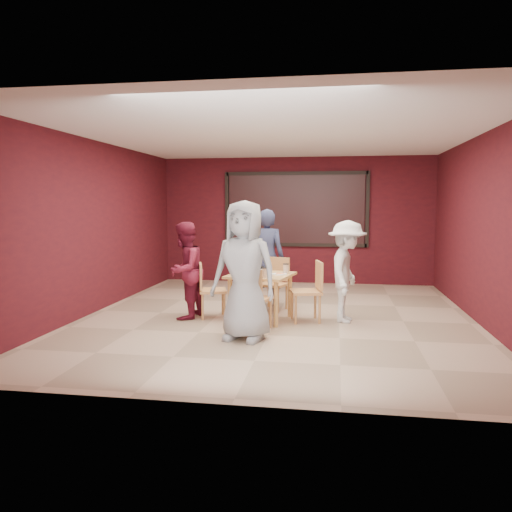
% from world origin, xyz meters
% --- Properties ---
extents(floor, '(7.00, 7.00, 0.00)m').
position_xyz_m(floor, '(0.00, 0.00, 0.00)').
color(floor, tan).
rests_on(floor, ground).
extents(window_blinds, '(3.00, 0.02, 1.50)m').
position_xyz_m(window_blinds, '(0.00, 3.45, 1.65)').
color(window_blinds, black).
extents(dining_table, '(1.05, 1.05, 0.86)m').
position_xyz_m(dining_table, '(-0.23, -0.24, 0.63)').
color(dining_table, tan).
rests_on(dining_table, floor).
extents(chair_front, '(0.54, 0.54, 0.89)m').
position_xyz_m(chair_front, '(-0.25, -0.91, 0.50)').
color(chair_front, '#CD7E4F').
rests_on(chair_front, floor).
extents(chair_back, '(0.53, 0.53, 0.87)m').
position_xyz_m(chair_back, '(-0.11, 0.58, 0.49)').
color(chair_back, '#CD7E4F').
rests_on(chair_back, floor).
extents(chair_left, '(0.52, 0.52, 0.85)m').
position_xyz_m(chair_left, '(-1.06, -0.21, 0.48)').
color(chair_left, '#CD7E4F').
rests_on(chair_left, floor).
extents(chair_right, '(0.53, 0.53, 0.91)m').
position_xyz_m(chair_right, '(0.53, -0.21, 0.52)').
color(chair_right, '#CD7E4F').
rests_on(chair_right, floor).
extents(diner_front, '(1.00, 0.77, 1.82)m').
position_xyz_m(diner_front, '(-0.27, -1.37, 0.91)').
color(diner_front, gray).
rests_on(diner_front, floor).
extents(diner_back, '(0.65, 0.46, 1.68)m').
position_xyz_m(diner_back, '(-0.29, 0.90, 0.84)').
color(diner_back, '#2B304D').
rests_on(diner_back, floor).
extents(diner_left, '(0.68, 0.81, 1.50)m').
position_xyz_m(diner_left, '(-1.40, -0.31, 0.75)').
color(diner_left, maroon).
rests_on(diner_left, floor).
extents(diner_right, '(0.71, 1.06, 1.53)m').
position_xyz_m(diner_right, '(1.06, -0.15, 0.76)').
color(diner_right, silver).
rests_on(diner_right, floor).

